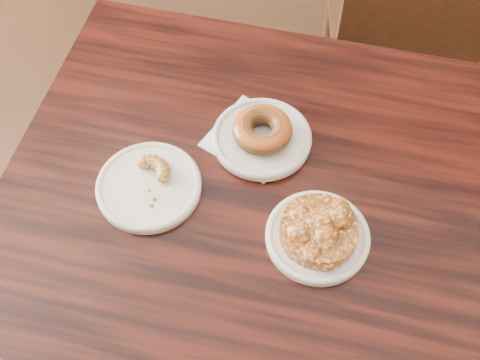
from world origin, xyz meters
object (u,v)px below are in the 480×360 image
(apple_fritter, at_px, (319,229))
(cruller_fragment, at_px, (148,181))
(cafe_table, at_px, (239,285))
(chair_far, at_px, (399,16))
(glazed_donut, at_px, (262,130))

(apple_fritter, xyz_separation_m, cruller_fragment, (-0.29, -0.00, -0.01))
(cafe_table, distance_m, apple_fritter, 0.43)
(apple_fritter, bearing_deg, cafe_table, 167.20)
(chair_far, height_order, glazed_donut, chair_far)
(glazed_donut, xyz_separation_m, apple_fritter, (0.14, -0.16, -0.00))
(cafe_table, bearing_deg, chair_far, 73.51)
(cafe_table, bearing_deg, cruller_fragment, -172.61)
(glazed_donut, height_order, cruller_fragment, glazed_donut)
(chair_far, height_order, cruller_fragment, chair_far)
(cruller_fragment, bearing_deg, chair_far, 70.96)
(cafe_table, distance_m, glazed_donut, 0.43)
(chair_far, distance_m, glazed_donut, 0.84)
(glazed_donut, bearing_deg, cafe_table, -89.87)
(chair_far, xyz_separation_m, cruller_fragment, (-0.32, -0.91, 0.32))
(cafe_table, xyz_separation_m, chair_far, (0.17, 0.88, 0.08))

